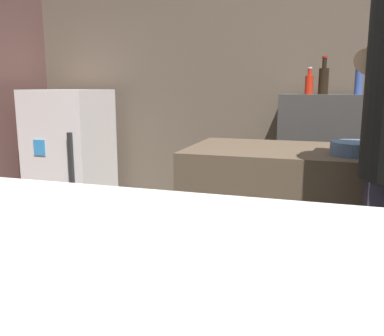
{
  "coord_description": "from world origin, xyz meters",
  "views": [
    {
      "loc": [
        -0.08,
        -1.19,
        1.17
      ],
      "look_at": [
        -0.22,
        -0.75,
        1.08
      ],
      "focal_mm": 39.21,
      "sensor_mm": 36.0,
      "label": 1
    }
  ],
  "objects_px": {
    "mini_fridge": "(71,160)",
    "bottle_hot_sauce": "(309,84)",
    "mixing_bowl": "(356,149)",
    "bottle_soy": "(359,79)",
    "bottle_vinegar": "(324,80)"
  },
  "relations": [
    {
      "from": "mixing_bowl",
      "to": "bottle_vinegar",
      "type": "relative_size",
      "value": 0.8
    },
    {
      "from": "mini_fridge",
      "to": "bottle_vinegar",
      "type": "height_order",
      "value": "bottle_vinegar"
    },
    {
      "from": "bottle_soy",
      "to": "bottle_hot_sauce",
      "type": "bearing_deg",
      "value": 175.18
    },
    {
      "from": "mini_fridge",
      "to": "mixing_bowl",
      "type": "xyz_separation_m",
      "value": [
        2.12,
        -1.07,
        0.34
      ]
    },
    {
      "from": "mini_fridge",
      "to": "bottle_soy",
      "type": "xyz_separation_m",
      "value": [
        2.18,
        0.12,
        0.64
      ]
    },
    {
      "from": "mixing_bowl",
      "to": "mini_fridge",
      "type": "bearing_deg",
      "value": 153.13
    },
    {
      "from": "mixing_bowl",
      "to": "bottle_soy",
      "type": "bearing_deg",
      "value": 86.8
    },
    {
      "from": "mini_fridge",
      "to": "mixing_bowl",
      "type": "bearing_deg",
      "value": -26.87
    },
    {
      "from": "mixing_bowl",
      "to": "bottle_hot_sauce",
      "type": "relative_size",
      "value": 1.11
    },
    {
      "from": "mini_fridge",
      "to": "mixing_bowl",
      "type": "height_order",
      "value": "mini_fridge"
    },
    {
      "from": "mini_fridge",
      "to": "bottle_hot_sauce",
      "type": "bearing_deg",
      "value": 4.51
    },
    {
      "from": "bottle_hot_sauce",
      "to": "bottle_soy",
      "type": "bearing_deg",
      "value": -4.82
    },
    {
      "from": "bottle_vinegar",
      "to": "bottle_hot_sauce",
      "type": "distance_m",
      "value": 0.1
    },
    {
      "from": "mixing_bowl",
      "to": "bottle_vinegar",
      "type": "xyz_separation_m",
      "value": [
        -0.16,
        1.22,
        0.3
      ]
    },
    {
      "from": "bottle_soy",
      "to": "mixing_bowl",
      "type": "bearing_deg",
      "value": -93.2
    }
  ]
}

